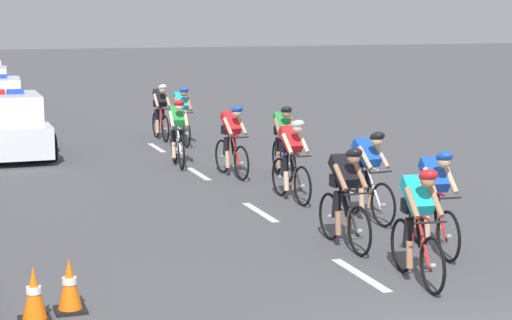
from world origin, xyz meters
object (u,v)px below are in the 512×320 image
(cyclist_sixth, at_px, (283,140))
(cyclist_tenth, at_px, (161,111))
(cyclist_fourth, at_px, (368,174))
(cyclist_ninth, at_px, (182,115))
(cyclist_third, at_px, (345,195))
(traffic_cone_near, at_px, (70,286))
(cyclist_second, at_px, (435,199))
(cyclist_seventh, at_px, (232,140))
(police_car_nearest, at_px, (7,127))
(cyclist_fifth, at_px, (292,159))
(traffic_cone_mid, at_px, (34,295))
(cyclist_lead, at_px, (418,223))
(cyclist_eighth, at_px, (178,132))

(cyclist_sixth, xyz_separation_m, cyclist_tenth, (-1.12, 6.37, 0.00))
(cyclist_fourth, distance_m, cyclist_ninth, 9.46)
(cyclist_third, height_order, traffic_cone_near, cyclist_third)
(cyclist_second, distance_m, cyclist_ninth, 11.62)
(cyclist_seventh, bearing_deg, police_car_nearest, 132.33)
(cyclist_third, relative_size, cyclist_fifth, 1.00)
(traffic_cone_mid, bearing_deg, cyclist_third, 21.50)
(cyclist_lead, xyz_separation_m, cyclist_second, (0.95, 1.22, 0.00))
(cyclist_second, xyz_separation_m, traffic_cone_mid, (-5.70, -1.13, -0.48))
(cyclist_second, distance_m, cyclist_tenth, 12.76)
(cyclist_fifth, distance_m, cyclist_sixth, 2.39)
(cyclist_fourth, height_order, cyclist_sixth, same)
(cyclist_seventh, bearing_deg, cyclist_lead, -90.44)
(cyclist_fourth, height_order, cyclist_eighth, same)
(cyclist_ninth, xyz_separation_m, traffic_cone_near, (-4.56, -12.50, -0.48))
(cyclist_sixth, bearing_deg, police_car_nearest, 135.77)
(cyclist_third, relative_size, cyclist_fourth, 1.00)
(cyclist_third, xyz_separation_m, cyclist_seventh, (0.20, 6.09, 0.00))
(cyclist_ninth, bearing_deg, traffic_cone_mid, -111.36)
(cyclist_fourth, distance_m, cyclist_sixth, 4.19)
(cyclist_fourth, bearing_deg, cyclist_lead, -105.64)
(cyclist_lead, height_order, cyclist_fourth, same)
(cyclist_lead, relative_size, cyclist_fourth, 1.00)
(cyclist_fifth, height_order, cyclist_sixth, same)
(cyclist_sixth, relative_size, cyclist_seventh, 1.00)
(cyclist_third, xyz_separation_m, traffic_cone_mid, (-4.62, -1.82, -0.48))
(cyclist_eighth, xyz_separation_m, cyclist_tenth, (0.61, 4.32, 0.00))
(cyclist_sixth, xyz_separation_m, traffic_cone_mid, (-5.80, -7.48, -0.48))
(cyclist_eighth, bearing_deg, cyclist_fifth, -76.54)
(cyclist_ninth, bearing_deg, cyclist_fifth, -89.09)
(cyclist_sixth, xyz_separation_m, cyclist_eighth, (-1.74, 2.05, 0.00))
(traffic_cone_near, bearing_deg, cyclist_third, 20.74)
(cyclist_lead, height_order, cyclist_ninth, same)
(cyclist_fifth, height_order, cyclist_eighth, same)
(cyclist_lead, xyz_separation_m, cyclist_eighth, (-0.69, 9.62, 0.00))
(cyclist_fifth, xyz_separation_m, police_car_nearest, (-4.53, 7.37, -0.11))
(traffic_cone_near, bearing_deg, cyclist_fifth, 46.74)
(cyclist_seventh, xyz_separation_m, cyclist_eighth, (-0.76, 1.62, 0.00))
(cyclist_third, distance_m, traffic_cone_near, 4.51)
(cyclist_fourth, height_order, cyclist_seventh, same)
(cyclist_sixth, relative_size, traffic_cone_mid, 2.68)
(cyclist_seventh, relative_size, traffic_cone_mid, 2.68)
(cyclist_seventh, xyz_separation_m, cyclist_tenth, (-0.14, 5.94, 0.00))
(cyclist_lead, bearing_deg, cyclist_tenth, 90.33)
(cyclist_fourth, xyz_separation_m, cyclist_fifth, (-0.60, 1.91, 0.00))
(cyclist_lead, height_order, traffic_cone_near, cyclist_lead)
(traffic_cone_near, bearing_deg, traffic_cone_mid, -151.34)
(cyclist_fourth, distance_m, cyclist_eighth, 6.45)
(cyclist_lead, relative_size, cyclist_fifth, 1.00)
(cyclist_second, xyz_separation_m, cyclist_fifth, (-0.60, 4.07, 0.00))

